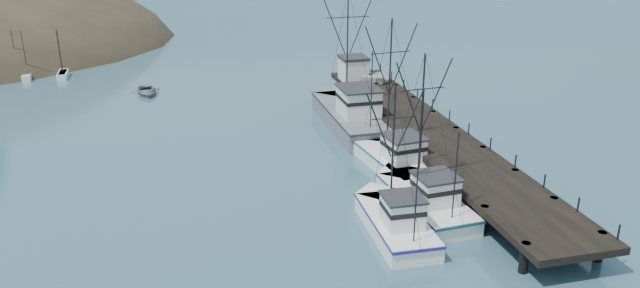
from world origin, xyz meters
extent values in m
plane|color=#30576B|center=(0.00, 0.00, 0.00)|extent=(400.00, 400.00, 0.00)
cube|color=black|center=(14.00, 16.00, 1.75)|extent=(6.00, 44.00, 0.50)
cylinder|color=black|center=(11.40, -4.00, 1.00)|extent=(0.56, 0.56, 2.00)
cylinder|color=black|center=(16.60, -4.00, 1.00)|extent=(0.56, 0.56, 2.00)
cylinder|color=black|center=(11.40, 1.00, 1.00)|extent=(0.56, 0.56, 2.00)
cylinder|color=black|center=(16.60, 1.00, 1.00)|extent=(0.56, 0.56, 2.00)
cylinder|color=black|center=(11.40, 6.00, 1.00)|extent=(0.56, 0.56, 2.00)
cylinder|color=black|center=(16.60, 6.00, 1.00)|extent=(0.56, 0.56, 2.00)
cylinder|color=black|center=(11.40, 11.00, 1.00)|extent=(0.56, 0.56, 2.00)
cylinder|color=black|center=(16.60, 11.00, 1.00)|extent=(0.56, 0.56, 2.00)
cylinder|color=black|center=(11.40, 16.00, 1.00)|extent=(0.56, 0.56, 2.00)
cylinder|color=black|center=(16.60, 16.00, 1.00)|extent=(0.56, 0.56, 2.00)
cylinder|color=black|center=(11.40, 21.00, 1.00)|extent=(0.56, 0.56, 2.00)
cylinder|color=black|center=(16.60, 21.00, 1.00)|extent=(0.56, 0.56, 2.00)
cylinder|color=black|center=(11.40, 26.00, 1.00)|extent=(0.56, 0.56, 2.00)
cylinder|color=black|center=(16.60, 26.00, 1.00)|extent=(0.56, 0.56, 2.00)
cylinder|color=black|center=(11.40, 31.00, 1.00)|extent=(0.56, 0.56, 2.00)
cylinder|color=black|center=(16.60, 31.00, 1.00)|extent=(0.56, 0.56, 2.00)
cylinder|color=black|center=(11.40, 36.00, 1.00)|extent=(0.56, 0.56, 2.00)
cylinder|color=black|center=(16.60, 36.00, 1.00)|extent=(0.56, 0.56, 2.00)
cube|color=white|center=(-21.15, 51.97, 0.30)|extent=(1.00, 3.50, 0.90)
cylinder|color=black|center=(-21.15, 51.97, 3.20)|extent=(0.08, 0.08, 6.00)
cube|color=white|center=(-26.57, 52.93, 0.30)|extent=(1.00, 3.50, 0.90)
cylinder|color=black|center=(-26.57, 52.93, 3.20)|extent=(0.08, 0.08, 6.00)
cube|color=white|center=(-20.99, 51.64, 0.30)|extent=(1.00, 3.50, 0.90)
cylinder|color=black|center=(-20.99, 51.64, 3.20)|extent=(0.08, 0.08, 6.00)
cube|color=white|center=(-25.31, 52.27, 0.30)|extent=(1.00, 3.50, 0.90)
cylinder|color=black|center=(-25.31, 52.27, 3.20)|extent=(0.08, 0.08, 6.00)
cube|color=white|center=(-26.06, 62.30, 0.30)|extent=(1.00, 3.50, 0.90)
cylinder|color=black|center=(-26.06, 62.30, 3.20)|extent=(0.08, 0.08, 6.00)
cube|color=white|center=(9.01, 4.97, 0.45)|extent=(4.33, 9.63, 1.60)
cube|color=white|center=(8.67, 9.66, 0.45)|extent=(3.66, 3.66, 1.60)
cube|color=navy|center=(9.01, 4.97, 1.15)|extent=(4.42, 9.87, 0.18)
cube|color=silver|center=(9.10, 3.77, 2.20)|extent=(2.75, 2.83, 1.90)
cube|color=#26262B|center=(9.10, 3.77, 3.23)|extent=(2.98, 3.08, 0.16)
cylinder|color=black|center=(8.91, 6.41, 6.22)|extent=(0.14, 0.14, 9.94)
cylinder|color=black|center=(9.27, 1.37, 4.23)|extent=(0.10, 0.10, 5.97)
cube|color=white|center=(5.70, 2.27, 0.45)|extent=(3.65, 8.49, 1.60)
cube|color=white|center=(5.84, 6.46, 0.45)|extent=(3.38, 3.38, 1.60)
cube|color=navy|center=(5.70, 2.27, 1.15)|extent=(3.72, 8.71, 0.18)
cube|color=silver|center=(5.67, 1.20, 2.20)|extent=(2.44, 2.44, 1.90)
cube|color=#26262B|center=(5.67, 1.20, 3.23)|extent=(2.65, 2.66, 0.16)
cylinder|color=black|center=(5.74, 3.56, 5.60)|extent=(0.14, 0.14, 8.70)
cylinder|color=black|center=(5.60, -0.95, 3.86)|extent=(0.10, 0.10, 5.22)
cube|color=white|center=(9.74, 13.05, 0.45)|extent=(5.14, 10.68, 1.60)
cube|color=white|center=(9.13, 18.16, 0.45)|extent=(3.94, 3.94, 1.60)
cube|color=#1C5571|center=(9.74, 13.05, 1.15)|extent=(5.25, 10.95, 0.18)
cube|color=silver|center=(9.89, 11.74, 2.20)|extent=(3.09, 3.21, 1.90)
cube|color=#26262B|center=(9.89, 11.74, 3.23)|extent=(3.36, 3.50, 0.16)
cylinder|color=black|center=(9.55, 14.62, 6.75)|extent=(0.14, 0.14, 10.99)
cylinder|color=black|center=(10.20, 9.12, 4.55)|extent=(0.10, 0.10, 6.60)
cube|color=slate|center=(9.34, 23.87, 0.75)|extent=(4.87, 14.00, 2.20)
cube|color=slate|center=(9.33, 30.87, 0.75)|extent=(4.86, 4.86, 2.20)
cube|color=black|center=(9.34, 23.87, 1.75)|extent=(4.97, 14.36, 0.18)
cube|color=silver|center=(9.34, 22.08, 3.15)|extent=(3.40, 3.95, 2.60)
cube|color=#26262B|center=(9.34, 22.08, 4.53)|extent=(3.69, 4.31, 0.16)
cylinder|color=black|center=(9.34, 26.03, 7.65)|extent=(0.14, 0.14, 11.61)
cylinder|color=black|center=(9.35, 18.49, 5.33)|extent=(0.10, 0.10, 6.96)
cube|color=silver|center=(12.50, 34.00, 3.25)|extent=(2.80, 3.00, 2.50)
cube|color=#26262B|center=(12.50, 34.00, 4.65)|extent=(3.00, 3.20, 0.30)
imported|color=silver|center=(14.08, 33.11, 2.69)|extent=(5.44, 4.11, 1.37)
imported|color=slate|center=(-10.60, 41.22, 0.00)|extent=(3.93, 5.14, 0.99)
camera|label=1|loc=(-8.34, -32.19, 20.39)|focal=35.00mm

